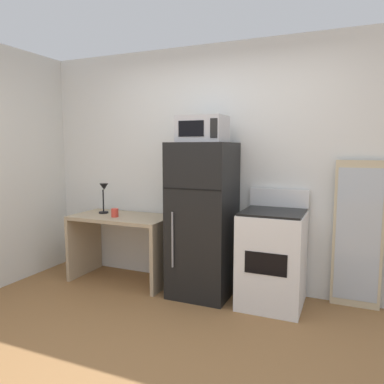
% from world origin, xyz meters
% --- Properties ---
extents(ground_plane, '(12.00, 12.00, 0.00)m').
position_xyz_m(ground_plane, '(0.00, 0.00, 0.00)').
color(ground_plane, olive).
extents(wall_back_white, '(5.00, 0.10, 2.60)m').
position_xyz_m(wall_back_white, '(0.00, 1.70, 1.30)').
color(wall_back_white, silver).
rests_on(wall_back_white, ground).
extents(desk, '(1.12, 0.60, 0.75)m').
position_xyz_m(desk, '(-1.06, 1.33, 0.52)').
color(desk, tan).
rests_on(desk, ground).
extents(desk_lamp, '(0.14, 0.12, 0.35)m').
position_xyz_m(desk_lamp, '(-1.33, 1.37, 0.99)').
color(desk_lamp, black).
rests_on(desk_lamp, desk).
extents(coffee_mug, '(0.08, 0.08, 0.09)m').
position_xyz_m(coffee_mug, '(-1.09, 1.23, 0.80)').
color(coffee_mug, '#D83F33').
rests_on(coffee_mug, desk).
extents(refrigerator, '(0.60, 0.63, 1.56)m').
position_xyz_m(refrigerator, '(-0.08, 1.33, 0.78)').
color(refrigerator, black).
rests_on(refrigerator, ground).
extents(microwave, '(0.46, 0.35, 0.26)m').
position_xyz_m(microwave, '(-0.08, 1.31, 1.69)').
color(microwave, '#B7B7BC').
rests_on(microwave, refrigerator).
extents(oven_range, '(0.59, 0.61, 1.10)m').
position_xyz_m(oven_range, '(0.63, 1.33, 0.47)').
color(oven_range, white).
rests_on(oven_range, ground).
extents(leaning_mirror, '(0.44, 0.03, 1.40)m').
position_xyz_m(leaning_mirror, '(1.38, 1.59, 0.70)').
color(leaning_mirror, '#C6B793').
rests_on(leaning_mirror, ground).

